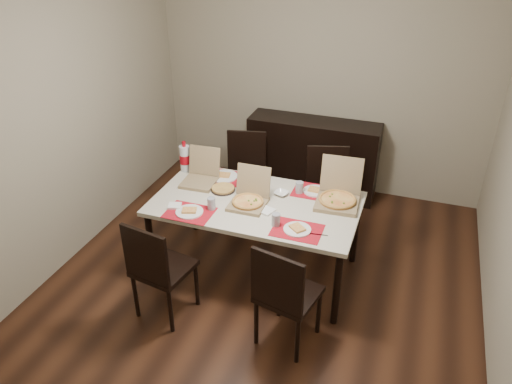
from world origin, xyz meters
TOP-DOWN VIEW (x-y plane):
  - ground at (0.00, 0.00)m, footprint 3.80×4.00m
  - room_walls at (0.00, 0.43)m, footprint 3.84×4.02m
  - sideboard at (0.00, 1.78)m, footprint 1.50×0.40m
  - dining_table at (-0.12, 0.12)m, footprint 1.80×1.00m
  - chair_near_left at (-0.66, -0.72)m, footprint 0.48×0.48m
  - chair_near_right at (0.38, -0.68)m, footprint 0.50×0.50m
  - chair_far_left at (-0.58, 1.07)m, footprint 0.50×0.50m
  - chair_far_right at (0.34, 0.99)m, footprint 0.52×0.52m
  - setting_near_left at (-0.57, -0.20)m, footprint 0.43×0.30m
  - setting_near_right at (0.28, -0.18)m, footprint 0.47×0.30m
  - setting_far_left at (-0.54, 0.45)m, footprint 0.53×0.30m
  - setting_far_right at (0.29, 0.45)m, footprint 0.48×0.30m
  - napkin_loose at (0.02, -0.00)m, footprint 0.14×0.15m
  - pizza_box_center at (-0.17, 0.07)m, footprint 0.31×0.34m
  - pizza_box_right at (0.56, 0.35)m, footprint 0.39×0.42m
  - pizza_box_left at (-0.73, 0.30)m, footprint 0.32×0.35m
  - faina_plate at (-0.47, 0.22)m, footprint 0.22×0.22m
  - dip_bowl at (0.05, 0.31)m, footprint 0.15×0.15m
  - soda_bottle at (-0.97, 0.46)m, footprint 0.10×0.10m

SIDE VIEW (x-z plane):
  - ground at x=0.00m, z-range -0.02..0.00m
  - sideboard at x=0.00m, z-range 0.00..0.90m
  - chair_near_left at x=-0.66m, z-range 0.05..0.98m
  - chair_near_right at x=0.38m, z-range 0.05..0.98m
  - chair_far_left at x=-0.58m, z-range 0.05..0.98m
  - chair_far_right at x=0.34m, z-range 0.05..0.98m
  - dining_table at x=-0.12m, z-range 0.31..1.06m
  - napkin_loose at x=0.02m, z-range 0.75..0.77m
  - faina_plate at x=-0.47m, z-range 0.75..0.78m
  - dip_bowl at x=0.05m, z-range 0.75..0.78m
  - setting_far_left at x=-0.54m, z-range 0.72..0.83m
  - setting_near_left at x=-0.57m, z-range 0.72..0.83m
  - setting_near_right at x=0.28m, z-range 0.72..0.83m
  - setting_far_right at x=0.29m, z-range 0.72..0.83m
  - pizza_box_center at x=-0.17m, z-range 0.65..0.96m
  - pizza_box_left at x=-0.73m, z-range 0.65..0.96m
  - pizza_box_right at x=0.56m, z-range 0.62..0.99m
  - soda_bottle at x=-0.97m, z-range 0.73..1.03m
  - room_walls at x=0.00m, z-range 0.42..3.04m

